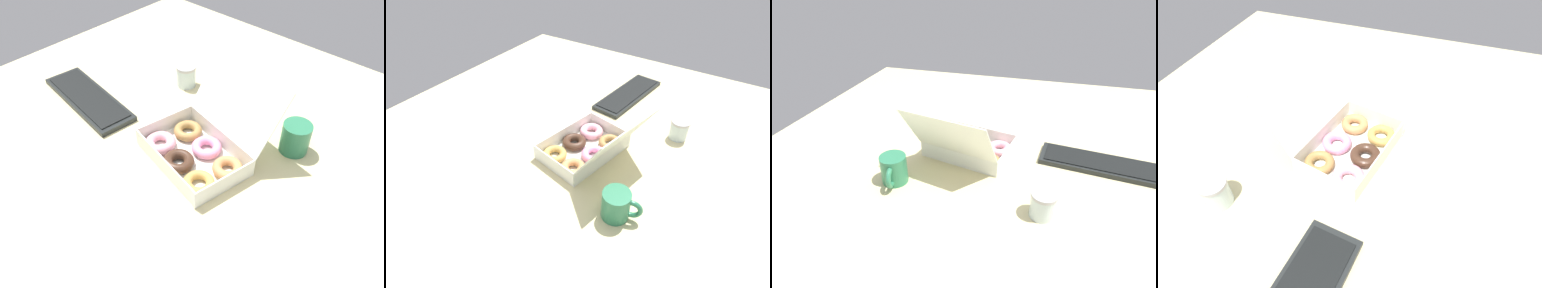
% 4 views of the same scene
% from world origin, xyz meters
% --- Properties ---
extents(ground_plane, '(1.80, 1.80, 0.02)m').
position_xyz_m(ground_plane, '(0.00, 0.00, -0.01)').
color(ground_plane, beige).
extents(donut_box, '(0.38, 0.38, 0.24)m').
position_xyz_m(donut_box, '(0.04, 0.05, 0.03)').
color(donut_box, white).
rests_on(donut_box, ground_plane).
extents(coffee_mug, '(0.09, 0.13, 0.10)m').
position_xyz_m(coffee_mug, '(0.24, 0.28, 0.05)').
color(coffee_mug, '#2D7A54').
rests_on(coffee_mug, ground_plane).
extents(glass_jar, '(0.08, 0.08, 0.08)m').
position_xyz_m(glass_jar, '(-0.25, 0.31, 0.04)').
color(glass_jar, silver).
rests_on(glass_jar, ground_plane).
extents(paper_napkin, '(0.14, 0.12, 0.00)m').
position_xyz_m(paper_napkin, '(0.23, -0.19, 0.00)').
color(paper_napkin, white).
rests_on(paper_napkin, ground_plane).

